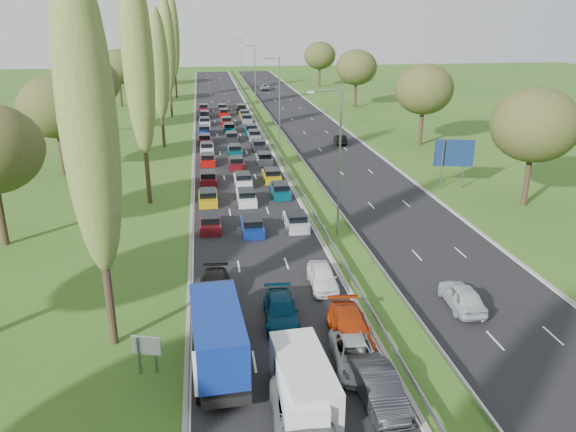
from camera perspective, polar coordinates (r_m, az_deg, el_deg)
ground at (r=81.61m, az=-1.04°, el=7.55°), size 260.00×260.00×0.00m
near_carriageway at (r=83.45m, az=-5.92°, el=7.72°), size 10.50×215.00×0.04m
far_carriageway at (r=85.14m, az=3.28°, el=8.03°), size 10.50×215.00×0.04m
central_reservation at (r=83.92m, az=-1.28°, el=8.27°), size 2.36×215.00×0.32m
lamp_columns at (r=78.60m, az=-0.87°, el=11.53°), size 0.18×140.18×12.00m
poplar_row at (r=67.65m, az=-13.74°, el=15.12°), size 2.80×127.80×22.44m
woodland_left at (r=64.45m, az=-23.24°, el=9.68°), size 8.00×166.00×11.10m
woodland_right at (r=72.90m, az=16.09°, el=11.48°), size 8.00×153.00×11.10m
traffic_queue_fill at (r=78.50m, az=-5.73°, el=7.30°), size 9.08×68.87×0.80m
near_car_3 at (r=36.42m, az=-7.44°, el=-7.25°), size 2.25×4.98×1.42m
near_car_6 at (r=25.74m, az=1.47°, el=-19.60°), size 3.08×5.95×1.60m
near_car_7 at (r=33.52m, az=-0.74°, el=-9.61°), size 2.21×4.91×1.40m
near_car_9 at (r=27.59m, az=9.20°, el=-16.83°), size 1.92×4.90×1.59m
near_car_10 at (r=29.88m, az=6.80°, el=-13.84°), size 2.56×4.95×1.34m
near_car_11 at (r=31.86m, az=6.31°, el=-11.29°), size 2.56×5.44×1.53m
near_car_12 at (r=37.56m, az=3.54°, el=-6.20°), size 1.89×4.36×1.46m
far_car_0 at (r=36.63m, az=17.27°, el=-7.77°), size 2.08×4.59×1.53m
far_car_1 at (r=80.45m, az=5.33°, el=7.78°), size 1.63×4.02×1.30m
far_car_2 at (r=141.29m, az=-2.35°, el=13.00°), size 2.82×5.53×1.50m
blue_lorry at (r=29.45m, az=-7.18°, el=-11.64°), size 2.37×8.53×3.60m
white_van_front at (r=27.26m, az=1.50°, el=-16.14°), size 2.22×5.67×2.28m
white_van_rear at (r=26.70m, az=1.14°, el=-17.47°), size 1.88×4.80×1.93m
info_sign at (r=29.71m, az=-14.17°, el=-13.00°), size 1.46×0.54×2.10m
direction_sign at (r=60.61m, az=16.50°, el=5.94°), size 3.91×1.04×5.20m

